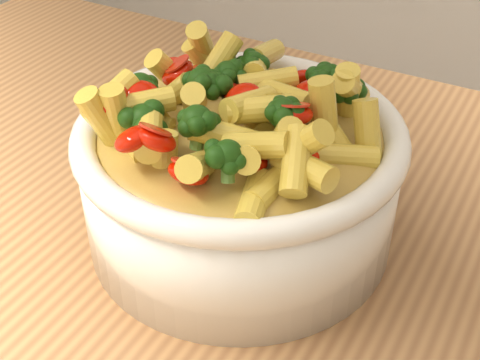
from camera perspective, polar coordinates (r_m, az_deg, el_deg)
The scene contains 2 objects.
serving_bowl at distance 0.54m, azimuth 0.00°, elevation 0.12°, with size 0.26×0.26×0.11m.
pasta_salad at distance 0.51m, azimuth 0.00°, elevation 6.52°, with size 0.21×0.21×0.05m.
Camera 1 is at (0.17, -0.34, 1.28)m, focal length 50.00 mm.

